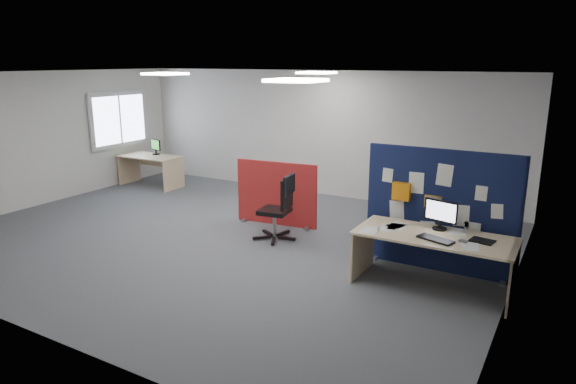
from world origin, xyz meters
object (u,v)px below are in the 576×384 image
at_px(second_desk, 152,163).
at_px(red_divider, 276,194).
at_px(office_chair, 281,204).
at_px(monitor_second, 156,146).
at_px(navy_divider, 439,211).
at_px(monitor_main, 441,213).
at_px(main_desk, 435,246).

bearing_deg(second_desk, red_divider, -14.58).
distance_m(red_divider, office_chair, 0.84).
height_order(red_divider, monitor_second, red_divider).
distance_m(navy_divider, monitor_main, 0.40).
bearing_deg(monitor_main, main_desk, -75.06).
bearing_deg(red_divider, monitor_main, -24.38).
height_order(main_desk, red_divider, red_divider).
bearing_deg(second_desk, monitor_main, -16.10).
xyz_separation_m(navy_divider, main_desk, (0.11, -0.59, -0.30)).
xyz_separation_m(navy_divider, red_divider, (-3.05, 0.65, -0.30)).
bearing_deg(second_desk, navy_divider, -13.51).
distance_m(second_desk, office_chair, 4.92).
height_order(navy_divider, monitor_main, navy_divider).
relative_size(second_desk, office_chair, 1.36).
relative_size(monitor_main, office_chair, 0.41).
relative_size(navy_divider, main_desk, 1.05).
height_order(red_divider, office_chair, red_divider).
height_order(monitor_main, second_desk, monitor_main).
distance_m(navy_divider, second_desk, 7.36).
xyz_separation_m(main_desk, monitor_main, (-0.01, 0.21, 0.38)).
distance_m(main_desk, red_divider, 3.39).
bearing_deg(office_chair, main_desk, -20.15).
bearing_deg(main_desk, red_divider, 158.58).
bearing_deg(monitor_main, navy_divider, 119.13).
bearing_deg(monitor_main, red_divider, 175.07).
relative_size(red_divider, office_chair, 1.41).
bearing_deg(monitor_second, main_desk, -1.47).
height_order(red_divider, second_desk, red_divider).
relative_size(navy_divider, red_divider, 1.37).
xyz_separation_m(main_desk, red_divider, (-3.16, 1.24, -0.00)).
bearing_deg(second_desk, monitor_second, 85.28).
distance_m(monitor_main, monitor_second, 7.58).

